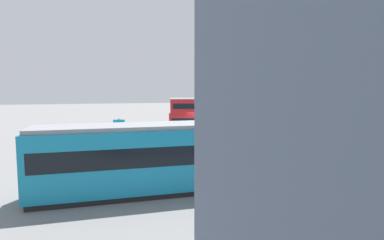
{
  "coord_description": "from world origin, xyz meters",
  "views": [
    {
      "loc": [
        10.22,
        32.52,
        5.07
      ],
      "look_at": [
        2.51,
        5.43,
        2.28
      ],
      "focal_mm": 29.59,
      "sensor_mm": 36.0,
      "label": 1
    }
  ],
  "objects_px": {
    "tram_yellow": "(179,155)",
    "pedestrian_near_railing": "(161,138)",
    "info_sign": "(119,127)",
    "double_decker_bus": "(216,115)",
    "street_lamp": "(291,105)"
  },
  "relations": [
    {
      "from": "tram_yellow",
      "to": "pedestrian_near_railing",
      "type": "xyz_separation_m",
      "value": [
        -1.03,
        -10.59,
        -0.78
      ]
    },
    {
      "from": "tram_yellow",
      "to": "info_sign",
      "type": "distance_m",
      "value": 13.27
    },
    {
      "from": "double_decker_bus",
      "to": "street_lamp",
      "type": "relative_size",
      "value": 1.87
    },
    {
      "from": "info_sign",
      "to": "street_lamp",
      "type": "relative_size",
      "value": 0.42
    },
    {
      "from": "tram_yellow",
      "to": "pedestrian_near_railing",
      "type": "distance_m",
      "value": 10.67
    },
    {
      "from": "tram_yellow",
      "to": "street_lamp",
      "type": "distance_m",
      "value": 16.79
    },
    {
      "from": "double_decker_bus",
      "to": "street_lamp",
      "type": "height_order",
      "value": "street_lamp"
    },
    {
      "from": "pedestrian_near_railing",
      "to": "info_sign",
      "type": "distance_m",
      "value": 4.19
    },
    {
      "from": "tram_yellow",
      "to": "street_lamp",
      "type": "height_order",
      "value": "street_lamp"
    },
    {
      "from": "pedestrian_near_railing",
      "to": "info_sign",
      "type": "height_order",
      "value": "info_sign"
    },
    {
      "from": "double_decker_bus",
      "to": "tram_yellow",
      "type": "xyz_separation_m",
      "value": [
        8.97,
        19.08,
        -0.29
      ]
    },
    {
      "from": "tram_yellow",
      "to": "street_lamp",
      "type": "xyz_separation_m",
      "value": [
        -13.1,
        -10.34,
        1.79
      ]
    },
    {
      "from": "info_sign",
      "to": "pedestrian_near_railing",
      "type": "bearing_deg",
      "value": 142.95
    },
    {
      "from": "tram_yellow",
      "to": "pedestrian_near_railing",
      "type": "height_order",
      "value": "tram_yellow"
    },
    {
      "from": "double_decker_bus",
      "to": "pedestrian_near_railing",
      "type": "xyz_separation_m",
      "value": [
        7.94,
        8.48,
        -1.07
      ]
    }
  ]
}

